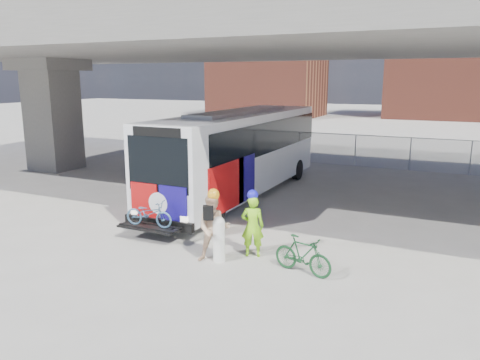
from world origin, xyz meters
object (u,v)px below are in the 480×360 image
Objects in this scene: bike_parked at (303,255)px; cyclist_tan at (214,227)px; bollard at (219,238)px; cyclist_hivis at (252,224)px; bus at (241,147)px.

cyclist_tan is at bearing 108.86° from bike_parked.
bollard is 0.66× the size of cyclist_hivis.
cyclist_hivis is 1.16× the size of bike_parked.
bus is 6.62× the size of cyclist_hivis.
bus reaches higher than cyclist_hivis.
bus is at bearing 49.47° from bike_parked.
bollard is (2.72, -7.10, -1.42)m from bus.
bike_parked is at bearing -20.91° from cyclist_tan.
cyclist_hivis reaches higher than bollard.
bike_parked is (2.48, 0.25, -0.47)m from cyclist_tan.
bus is 6.24× the size of cyclist_tan.
bollard is 0.62× the size of cyclist_tan.
bollard is at bearing -69.04° from bus.
bollard is 1.04m from cyclist_hivis.
bus is 7.73m from bollard.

